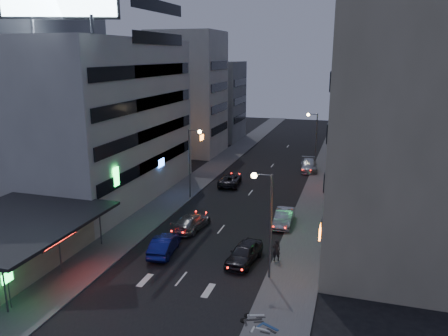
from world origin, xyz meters
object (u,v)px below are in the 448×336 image
at_px(parked_car_left, 230,179).
at_px(scooter_blue, 280,322).
at_px(scooter_black_b, 262,311).
at_px(parked_car_right_near, 244,253).
at_px(parked_car_right_mid, 284,218).
at_px(road_car_blue, 164,245).
at_px(road_car_silver, 192,222).
at_px(person, 276,250).
at_px(scooter_silver_a, 271,323).
at_px(scooter_silver_b, 265,307).
at_px(parked_car_right_far, 309,165).

height_order(parked_car_left, scooter_blue, parked_car_left).
xyz_separation_m(scooter_blue, scooter_black_b, (-1.28, 0.90, -0.03)).
relative_size(parked_car_right_near, parked_car_right_mid, 1.00).
relative_size(road_car_blue, road_car_silver, 0.92).
relative_size(road_car_silver, person, 2.80).
height_order(parked_car_right_near, person, person).
height_order(parked_car_right_mid, scooter_silver_a, parked_car_right_mid).
height_order(parked_car_right_mid, parked_car_left, parked_car_right_mid).
xyz_separation_m(road_car_blue, person, (9.31, 1.16, 0.26)).
distance_m(parked_car_right_near, scooter_black_b, 7.94).
bearing_deg(scooter_silver_b, scooter_silver_a, -172.68).
bearing_deg(scooter_silver_a, road_car_silver, 42.20).
height_order(road_car_silver, scooter_blue, road_car_silver).
xyz_separation_m(scooter_blue, scooter_silver_b, (-1.23, 1.38, -0.07)).
relative_size(parked_car_right_mid, road_car_silver, 0.92).
height_order(parked_car_right_near, road_car_silver, parked_car_right_near).
bearing_deg(road_car_blue, scooter_black_b, 137.69).
bearing_deg(parked_car_right_mid, parked_car_right_near, -102.66).
xyz_separation_m(parked_car_right_mid, road_car_silver, (-8.29, -3.66, -0.03)).
bearing_deg(scooter_silver_a, parked_car_right_near, 29.47).
xyz_separation_m(parked_car_right_far, scooter_black_b, (1.31, -37.86, -0.16)).
xyz_separation_m(parked_car_left, scooter_blue, (11.50, -28.67, -0.06)).
bearing_deg(road_car_silver, parked_car_right_near, 147.61).
xyz_separation_m(scooter_silver_a, scooter_blue, (0.48, 0.17, 0.05)).
bearing_deg(scooter_blue, scooter_black_b, 79.60).
bearing_deg(scooter_black_b, person, -19.05).
distance_m(parked_car_left, scooter_silver_a, 30.87).
bearing_deg(scooter_silver_b, person, -13.48).
distance_m(person, scooter_silver_b, 7.69).
relative_size(parked_car_right_near, scooter_black_b, 2.74).
height_order(parked_car_right_mid, person, person).
relative_size(parked_car_right_mid, scooter_blue, 2.57).
xyz_separation_m(parked_car_right_near, scooter_silver_b, (3.11, -6.84, -0.20)).
bearing_deg(road_car_silver, scooter_blue, 135.11).
distance_m(parked_car_right_near, parked_car_left, 21.66).
height_order(parked_car_right_near, parked_car_right_far, parked_car_right_far).
distance_m(road_car_silver, scooter_silver_a, 17.12).
height_order(road_car_silver, person, person).
bearing_deg(parked_car_right_near, road_car_silver, 148.93).
xyz_separation_m(parked_car_right_near, scooter_silver_a, (3.86, -8.40, -0.18)).
xyz_separation_m(road_car_blue, scooter_black_b, (9.91, -6.98, -0.13)).
distance_m(parked_car_left, parked_car_right_far, 13.46).
xyz_separation_m(parked_car_left, scooter_black_b, (10.22, -27.77, -0.09)).
xyz_separation_m(parked_car_left, person, (9.62, -19.64, 0.30)).
bearing_deg(person, scooter_black_b, 65.89).
distance_m(parked_car_left, person, 21.87).
relative_size(parked_car_right_mid, person, 2.58).
distance_m(parked_car_left, road_car_silver, 15.26).
xyz_separation_m(road_car_blue, scooter_silver_b, (9.96, -6.49, -0.17)).
bearing_deg(scooter_silver_a, parked_car_left, 25.69).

